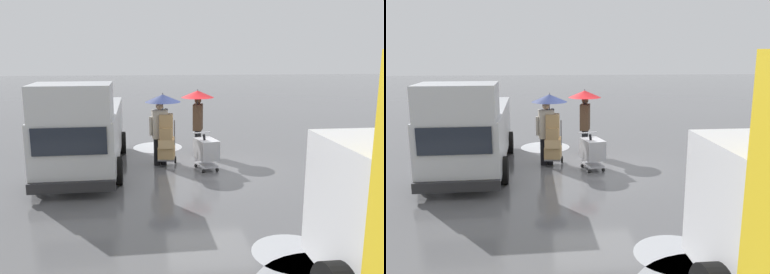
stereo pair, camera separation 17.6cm
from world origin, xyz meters
TOP-DOWN VIEW (x-y plane):
  - ground_plane at (0.00, 0.00)m, footprint 90.00×90.00m
  - slush_patch_mid_street at (1.46, -2.85)m, footprint 1.72×1.72m
  - slush_patch_far_side at (-0.74, 5.06)m, footprint 1.43×1.43m
  - cargo_van_parked_right at (3.55, -0.21)m, footprint 2.35×5.41m
  - shopping_cart_vendor at (0.10, 0.00)m, footprint 0.74×0.93m
  - hand_dolly_boxes at (1.22, -0.52)m, footprint 0.58×0.75m
  - pedestrian_pink_side at (1.35, -0.59)m, footprint 1.04×1.04m
  - pedestrian_black_side at (0.17, -1.70)m, footprint 1.04×1.04m

SIDE VIEW (x-z plane):
  - ground_plane at x=0.00m, z-range 0.00..0.00m
  - slush_patch_mid_street at x=1.46m, z-range 0.00..0.01m
  - slush_patch_far_side at x=-0.74m, z-range 0.00..0.01m
  - shopping_cart_vendor at x=0.10m, z-range 0.05..1.09m
  - hand_dolly_boxes at x=1.22m, z-range 0.04..1.58m
  - cargo_van_parked_right at x=3.55m, z-range -0.12..2.48m
  - pedestrian_pink_side at x=1.35m, z-range 0.51..2.66m
  - pedestrian_black_side at x=0.17m, z-range 0.51..2.66m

